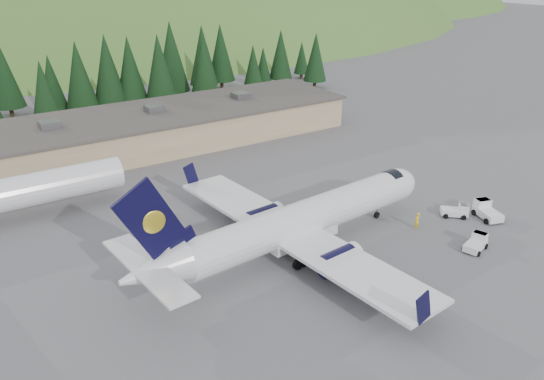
{
  "coord_description": "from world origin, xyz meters",
  "views": [
    {
      "loc": [
        -27.97,
        -36.29,
        26.18
      ],
      "look_at": [
        0.0,
        6.0,
        4.0
      ],
      "focal_mm": 35.0,
      "sensor_mm": 36.0,
      "label": 1
    }
  ],
  "objects": [
    {
      "name": "ground",
      "position": [
        0.0,
        0.0,
        0.0
      ],
      "size": [
        600.0,
        600.0,
        0.0
      ],
      "primitive_type": "plane",
      "color": "#5A5A5F"
    },
    {
      "name": "terminal_building",
      "position": [
        -5.01,
        38.0,
        2.62
      ],
      "size": [
        71.0,
        17.0,
        6.1
      ],
      "color": "tan",
      "rests_on": "ground"
    },
    {
      "name": "airliner",
      "position": [
        -1.01,
        -0.09,
        3.08
      ],
      "size": [
        34.81,
        32.69,
        11.55
      ],
      "rotation": [
        0.0,
        0.0,
        0.08
      ],
      "color": "white",
      "rests_on": "ground"
    },
    {
      "name": "ramp_worker",
      "position": [
        12.15,
        -3.27,
        0.92
      ],
      "size": [
        0.74,
        0.55,
        1.84
      ],
      "primitive_type": "imported",
      "rotation": [
        0.0,
        0.0,
        3.32
      ],
      "color": "yellow",
      "rests_on": "ground"
    },
    {
      "name": "hills",
      "position": [
        53.34,
        207.38,
        -82.8
      ],
      "size": [
        614.0,
        330.0,
        300.0
      ],
      "color": "#386422",
      "rests_on": "ground"
    },
    {
      "name": "baggage_tug_a",
      "position": [
        13.78,
        -9.47,
        0.68
      ],
      "size": [
        3.14,
        2.33,
        1.53
      ],
      "rotation": [
        0.0,
        0.0,
        0.27
      ],
      "color": "white",
      "rests_on": "ground"
    },
    {
      "name": "baggage_tug_b",
      "position": [
        18.07,
        -3.69,
        0.68
      ],
      "size": [
        3.06,
        2.99,
        1.52
      ],
      "rotation": [
        0.0,
        0.0,
        -0.75
      ],
      "color": "white",
      "rests_on": "ground"
    },
    {
      "name": "tree_line",
      "position": [
        -10.16,
        59.32,
        7.72
      ],
      "size": [
        112.75,
        18.0,
        14.5
      ],
      "color": "black",
      "rests_on": "ground"
    },
    {
      "name": "baggage_tug_c",
      "position": [
        20.54,
        -5.61,
        0.82
      ],
      "size": [
        2.91,
        3.8,
        1.83
      ],
      "rotation": [
        0.0,
        0.0,
        1.24
      ],
      "color": "white",
      "rests_on": "ground"
    }
  ]
}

